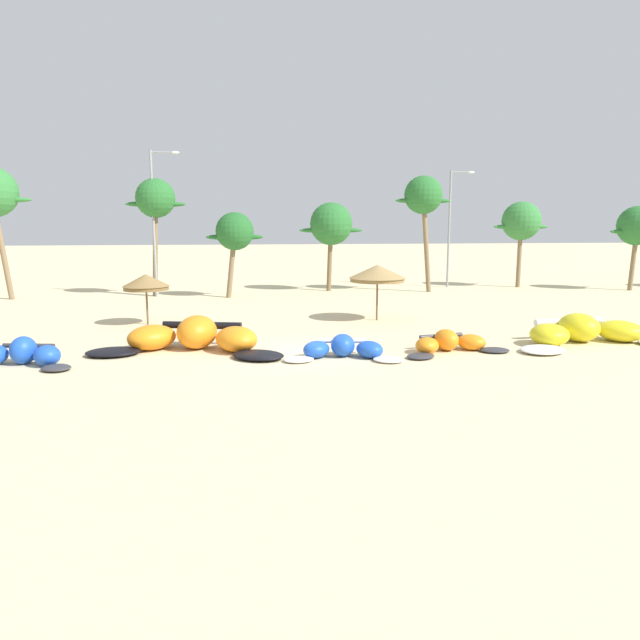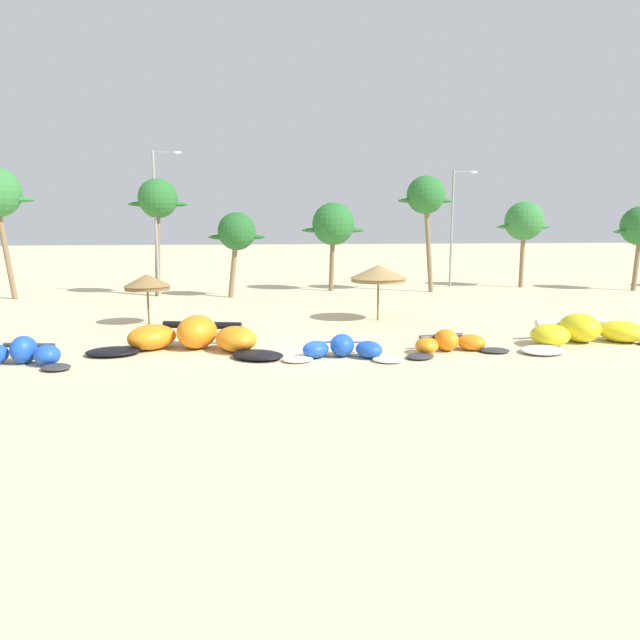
% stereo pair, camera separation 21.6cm
% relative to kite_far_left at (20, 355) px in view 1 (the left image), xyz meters
% --- Properties ---
extents(ground_plane, '(260.00, 260.00, 0.00)m').
position_rel_kite_far_left_xyz_m(ground_plane, '(10.27, 0.80, -0.40)').
color(ground_plane, beige).
extents(kite_far_left, '(4.67, 2.59, 1.06)m').
position_rel_kite_far_left_xyz_m(kite_far_left, '(0.00, 0.00, 0.00)').
color(kite_far_left, '#333338').
rests_on(kite_far_left, ground).
extents(kite_left, '(8.26, 4.92, 1.40)m').
position_rel_kite_far_left_xyz_m(kite_left, '(6.24, 1.79, 0.13)').
color(kite_left, black).
rests_on(kite_left, ground).
extents(kite_left_of_center, '(4.84, 2.57, 0.90)m').
position_rel_kite_far_left_xyz_m(kite_left_of_center, '(12.16, -0.41, -0.06)').
color(kite_left_of_center, white).
rests_on(kite_left_of_center, ground).
extents(kite_center, '(4.80, 2.69, 0.89)m').
position_rel_kite_far_left_xyz_m(kite_center, '(16.72, 0.06, -0.06)').
color(kite_center, '#333338').
rests_on(kite_center, ground).
extents(kite_right_of_center, '(8.34, 4.24, 1.27)m').
position_rel_kite_far_left_xyz_m(kite_right_of_center, '(23.28, 0.88, 0.09)').
color(kite_right_of_center, white).
rests_on(kite_right_of_center, ground).
extents(beach_umbrella_near_van, '(2.41, 2.41, 2.66)m').
position_rel_kite_far_left_xyz_m(beach_umbrella_near_van, '(3.39, 8.65, 1.84)').
color(beach_umbrella_near_van, brown).
rests_on(beach_umbrella_near_van, ground).
extents(beach_umbrella_middle, '(3.11, 3.11, 3.05)m').
position_rel_kite_far_left_xyz_m(beach_umbrella_middle, '(15.64, 8.36, 2.18)').
color(beach_umbrella_middle, brown).
rests_on(beach_umbrella_middle, ground).
extents(palm_left, '(4.22, 2.81, 8.47)m').
position_rel_kite_far_left_xyz_m(palm_left, '(2.41, 21.46, 6.50)').
color(palm_left, '#7F6647').
rests_on(palm_left, ground).
extents(palm_left_of_gap, '(4.04, 2.69, 6.07)m').
position_rel_kite_far_left_xyz_m(palm_left_of_gap, '(7.99, 19.76, 4.23)').
color(palm_left_of_gap, '#7F6647').
rests_on(palm_left_of_gap, ground).
extents(palm_center_left, '(4.96, 3.31, 6.90)m').
position_rel_kite_far_left_xyz_m(palm_center_left, '(15.45, 22.99, 4.77)').
color(palm_center_left, brown).
rests_on(palm_center_left, ground).
extents(palm_center_right, '(4.34, 2.89, 8.86)m').
position_rel_kite_far_left_xyz_m(palm_center_right, '(22.27, 21.21, 6.85)').
color(palm_center_right, '#7F6647').
rests_on(palm_center_right, ground).
extents(palm_right_of_gap, '(4.76, 3.17, 7.06)m').
position_rel_kite_far_left_xyz_m(palm_right_of_gap, '(31.41, 23.47, 5.00)').
color(palm_right_of_gap, '#7F6647').
rests_on(palm_right_of_gap, ground).
extents(palm_right, '(4.63, 3.09, 6.65)m').
position_rel_kite_far_left_xyz_m(palm_right, '(39.36, 19.96, 4.63)').
color(palm_right, '#7F6647').
rests_on(palm_right, ground).
extents(lamppost_west, '(2.08, 0.24, 10.36)m').
position_rel_kite_far_left_xyz_m(lamppost_west, '(2.42, 21.04, 5.36)').
color(lamppost_west, gray).
rests_on(lamppost_west, ground).
extents(lamppost_west_center, '(2.10, 0.24, 9.55)m').
position_rel_kite_far_left_xyz_m(lamppost_west_center, '(25.72, 24.32, 4.95)').
color(lamppost_west_center, gray).
rests_on(lamppost_west_center, ground).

